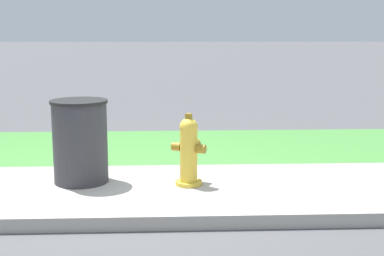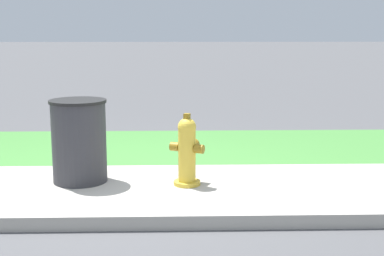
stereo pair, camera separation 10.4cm
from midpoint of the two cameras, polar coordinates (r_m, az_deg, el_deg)
ground_plane at (r=5.36m, az=-7.64°, el=-6.63°), size 120.00×120.00×0.00m
sidewalk_pavement at (r=5.36m, az=-7.64°, el=-6.58°), size 18.00×1.87×0.01m
grass_verge at (r=7.30m, az=-6.28°, el=-1.93°), size 18.00×2.16×0.01m
street_curb at (r=4.38m, az=-8.82°, el=-9.80°), size 18.00×0.16×0.12m
fire_hydrant_across_street at (r=5.39m, az=-0.88°, el=-2.50°), size 0.36×0.33×0.74m
trash_bin at (r=5.60m, az=-12.35°, el=-1.45°), size 0.58×0.58×0.86m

